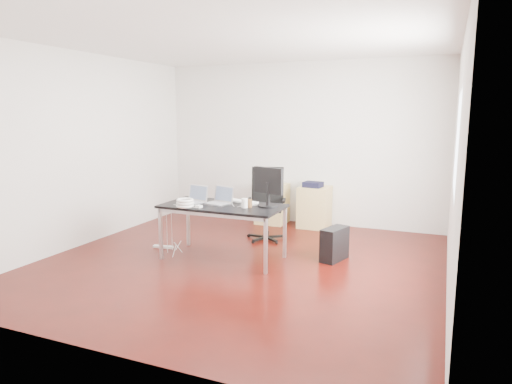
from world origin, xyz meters
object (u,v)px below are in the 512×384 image
at_px(office_chair, 267,200).
at_px(filing_cabinet_left, 272,204).
at_px(desk, 223,209).
at_px(filing_cabinet_right, 314,207).
at_px(pc_tower, 334,244).

xyz_separation_m(office_chair, filing_cabinet_left, (-0.28, 0.97, -0.26)).
height_order(desk, filing_cabinet_right, desk).
distance_m(filing_cabinet_left, filing_cabinet_right, 0.77).
xyz_separation_m(filing_cabinet_left, pc_tower, (1.50, -1.65, -0.13)).
xyz_separation_m(filing_cabinet_right, pc_tower, (0.73, -1.65, -0.13)).
bearing_deg(pc_tower, filing_cabinet_right, 130.44).
distance_m(filing_cabinet_right, pc_tower, 1.81).
relative_size(filing_cabinet_left, pc_tower, 1.56).
bearing_deg(filing_cabinet_right, filing_cabinet_left, 180.00).
bearing_deg(desk, filing_cabinet_left, 92.92).
bearing_deg(filing_cabinet_left, pc_tower, -47.57).
bearing_deg(office_chair, filing_cabinet_right, 46.45).
height_order(desk, office_chair, office_chair).
bearing_deg(filing_cabinet_right, desk, -107.18).
bearing_deg(office_chair, pc_tower, -45.33).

